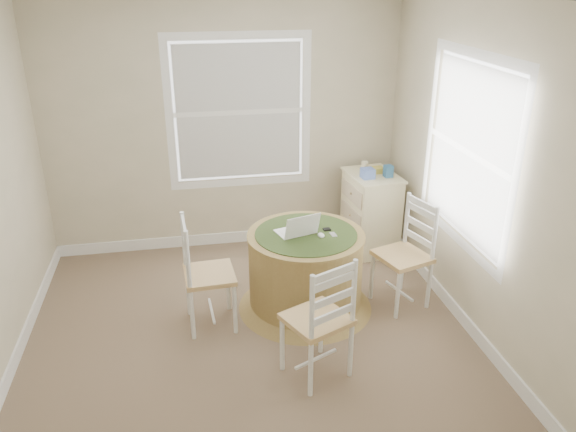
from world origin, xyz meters
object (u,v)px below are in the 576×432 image
object	(u,v)px
chair_near	(317,319)
corner_chest	(370,212)
chair_right	(402,256)
laptop	(297,230)
round_table	(305,267)
chair_left	(209,274)

from	to	relation	value
chair_near	corner_chest	world-z (taller)	chair_near
chair_right	laptop	bearing A→B (deg)	-115.21
laptop	corner_chest	xyz separation A→B (m)	(0.99, 0.97, -0.32)
chair_near	laptop	distance (m)	0.96
round_table	chair_right	distance (m)	0.85
round_table	chair_near	size ratio (longest dim) A/B	1.24
round_table	laptop	xyz separation A→B (m)	(-0.07, 0.02, 0.35)
chair_near	corner_chest	size ratio (longest dim) A/B	1.13
chair_right	corner_chest	distance (m)	1.10
chair_left	chair_right	xyz separation A→B (m)	(1.67, 0.01, 0.00)
laptop	corner_chest	distance (m)	1.43
chair_left	corner_chest	size ratio (longest dim) A/B	1.13
chair_left	chair_near	bearing A→B (deg)	-141.06
round_table	chair_left	distance (m)	0.84
round_table	laptop	distance (m)	0.36
chair_near	chair_right	world-z (taller)	same
corner_chest	round_table	bearing A→B (deg)	-138.47
chair_near	laptop	xyz separation A→B (m)	(0.04, 0.92, 0.27)
corner_chest	chair_left	bearing A→B (deg)	-153.46
chair_near	corner_chest	xyz separation A→B (m)	(1.03, 1.89, -0.05)
laptop	chair_near	bearing A→B (deg)	71.13
chair_near	round_table	bearing A→B (deg)	-121.91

